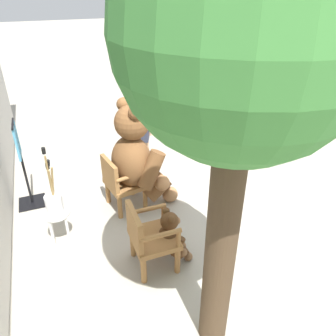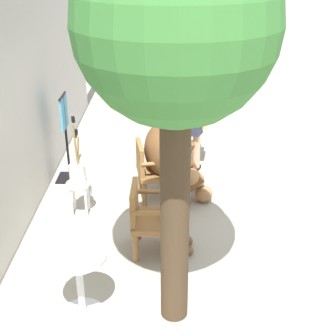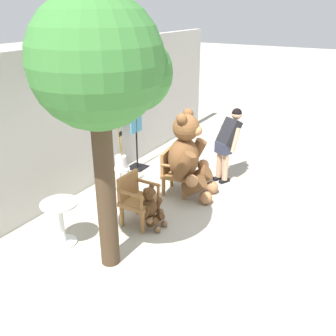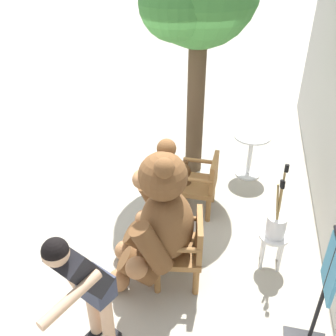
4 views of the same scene
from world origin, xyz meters
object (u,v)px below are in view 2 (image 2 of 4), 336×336
at_px(wooden_chair_right, 152,169).
at_px(brush_bucket, 77,171).
at_px(white_stool, 79,190).
at_px(clothing_display_stand, 66,136).
at_px(teddy_bear_small, 173,224).
at_px(person_visitor, 195,115).
at_px(patio_tree, 181,33).
at_px(wooden_chair_left, 149,217).
at_px(round_side_table, 79,278).
at_px(teddy_bear_large, 171,145).

xyz_separation_m(wooden_chair_right, brush_bucket, (-0.43, 0.98, 0.17)).
bearing_deg(white_stool, clothing_display_stand, 18.16).
bearing_deg(teddy_bear_small, brush_bucket, 55.26).
relative_size(wooden_chair_right, teddy_bear_small, 1.15).
bearing_deg(teddy_bear_small, wooden_chair_right, 12.20).
distance_m(person_visitor, patio_tree, 3.85).
height_order(wooden_chair_left, round_side_table, wooden_chair_left).
distance_m(brush_bucket, patio_tree, 3.11).
bearing_deg(wooden_chair_right, teddy_bear_small, -167.80).
relative_size(teddy_bear_small, patio_tree, 0.21).
xyz_separation_m(person_visitor, patio_tree, (-3.38, 0.33, 1.83)).
relative_size(teddy_bear_large, teddy_bear_small, 2.25).
bearing_deg(wooden_chair_right, person_visitor, -31.67).
bearing_deg(wooden_chair_right, wooden_chair_left, 179.96).
bearing_deg(wooden_chair_left, person_visitor, -15.50).
bearing_deg(clothing_display_stand, teddy_bear_large, -110.52).
height_order(white_stool, patio_tree, patio_tree).
bearing_deg(patio_tree, person_visitor, -5.54).
xyz_separation_m(wooden_chair_right, round_side_table, (-2.40, 0.63, -0.01)).
relative_size(wooden_chair_right, clothing_display_stand, 0.63).
height_order(wooden_chair_left, teddy_bear_large, teddy_bear_large).
relative_size(brush_bucket, patio_tree, 0.26).
bearing_deg(white_stool, teddy_bear_small, -124.68).
xyz_separation_m(person_visitor, round_side_table, (-3.45, 1.29, -0.46)).
bearing_deg(clothing_display_stand, teddy_bear_small, -140.13).
bearing_deg(teddy_bear_small, person_visitor, -8.95).
distance_m(teddy_bear_large, round_side_table, 2.61).
bearing_deg(round_side_table, teddy_bear_small, -39.79).
distance_m(white_stool, brush_bucket, 0.28).
bearing_deg(round_side_table, patio_tree, -85.28).
distance_m(teddy_bear_large, clothing_display_stand, 1.71).
relative_size(teddy_bear_large, round_side_table, 2.33).
distance_m(teddy_bear_large, brush_bucket, 1.34).
bearing_deg(wooden_chair_left, round_side_table, 150.08).
bearing_deg(teddy_bear_large, round_side_table, 159.57).
relative_size(wooden_chair_left, wooden_chair_right, 1.00).
bearing_deg(brush_bucket, person_visitor, -47.72).
xyz_separation_m(white_stool, brush_bucket, (0.00, -0.00, 0.28)).
relative_size(wooden_chair_left, round_side_table, 1.19).
relative_size(wooden_chair_left, clothing_display_stand, 0.63).
bearing_deg(teddy_bear_small, clothing_display_stand, 39.87).
bearing_deg(person_visitor, brush_bucket, 132.28).
bearing_deg(wooden_chair_right, white_stool, 113.52).
relative_size(person_visitor, round_side_table, 2.11).
relative_size(teddy_bear_large, clothing_display_stand, 1.23).
bearing_deg(brush_bucket, wooden_chair_left, -131.74).
xyz_separation_m(white_stool, clothing_display_stand, (1.05, 0.34, 0.36)).
bearing_deg(patio_tree, wooden_chair_right, 7.98).
bearing_deg(teddy_bear_small, patio_tree, -177.53).
xyz_separation_m(brush_bucket, round_side_table, (-1.97, -0.35, -0.19)).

